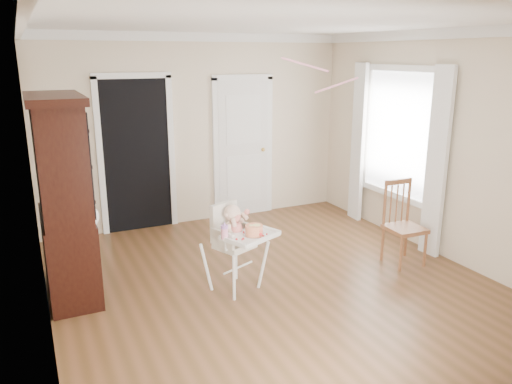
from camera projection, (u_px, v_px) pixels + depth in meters
name	position (u px, v px, depth m)	size (l,w,h in m)	color
floor	(277.00, 287.00, 5.36)	(5.00, 5.00, 0.00)	#55381D
ceiling	(280.00, 22.00, 4.64)	(5.00, 5.00, 0.00)	white
wall_back	(198.00, 131.00, 7.18)	(4.50, 4.50, 0.00)	beige
wall_left	(35.00, 189.00, 4.08)	(5.00, 5.00, 0.00)	beige
wall_right	(446.00, 147.00, 5.92)	(5.00, 5.00, 0.00)	beige
crown_molding	(280.00, 29.00, 4.66)	(4.50, 5.00, 0.12)	white
doorway	(137.00, 152.00, 6.86)	(1.06, 0.05, 2.22)	black
closet_door	(243.00, 149.00, 7.53)	(0.96, 0.09, 2.13)	white
window_right	(396.00, 142.00, 6.61)	(0.13, 1.84, 2.30)	white
high_chair	(235.00, 237.00, 5.15)	(0.75, 0.82, 0.95)	white
baby	(233.00, 225.00, 5.13)	(0.31, 0.23, 0.41)	beige
cake	(254.00, 230.00, 4.99)	(0.23, 0.23, 0.11)	silver
sippy_cup	(225.00, 232.00, 4.88)	(0.07, 0.07, 0.18)	pink
china_cabinet	(64.00, 198.00, 4.98)	(0.54, 1.21, 2.05)	black
dining_chair	(403.00, 226.00, 5.87)	(0.42, 0.42, 0.99)	brown
streamer	(305.00, 65.00, 5.01)	(0.03, 0.50, 0.02)	pink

